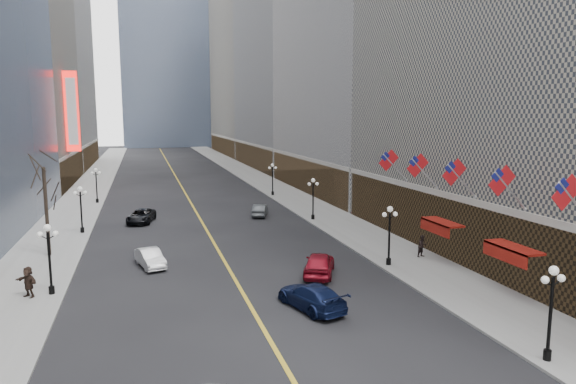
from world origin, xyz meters
TOP-DOWN VIEW (x-y plane):
  - sidewalk_east at (14.00, 70.00)m, footprint 6.00×230.00m
  - sidewalk_west at (-14.00, 70.00)m, footprint 6.00×230.00m
  - lane_line at (0.00, 80.00)m, footprint 0.25×200.00m
  - bldg_east_c at (29.88, 106.00)m, footprint 26.60×40.60m
  - bldg_east_d at (29.90, 149.00)m, footprint 26.60×46.60m
  - streetlamp_east_0 at (11.80, 14.00)m, footprint 1.26×0.44m
  - streetlamp_east_1 at (11.80, 30.00)m, footprint 1.26×0.44m
  - streetlamp_east_2 at (11.80, 48.00)m, footprint 1.26×0.44m
  - streetlamp_east_3 at (11.80, 66.00)m, footprint 1.26×0.44m
  - streetlamp_west_1 at (-11.80, 30.00)m, footprint 1.26×0.44m
  - streetlamp_west_2 at (-11.80, 48.00)m, footprint 1.26×0.44m
  - streetlamp_west_3 at (-11.80, 66.00)m, footprint 1.26×0.44m
  - flag_1 at (15.31, 17.00)m, footprint 2.87×0.12m
  - flag_2 at (15.31, 22.00)m, footprint 2.87×0.12m
  - flag_3 at (15.31, 27.00)m, footprint 2.87×0.12m
  - flag_4 at (15.31, 32.00)m, footprint 2.87×0.12m
  - flag_5 at (15.31, 37.00)m, footprint 2.87×0.12m
  - awning_b at (16.11, 22.00)m, footprint 1.40×4.00m
  - awning_c at (16.11, 30.00)m, footprint 1.40×4.00m
  - theatre_marquee at (-15.88, 80.00)m, footprint 2.00×0.55m
  - tree_west_far at (-13.50, 40.00)m, footprint 3.60×3.60m
  - car_nb_mid at (-5.63, 34.91)m, footprint 2.41×4.36m
  - car_nb_far at (-6.29, 52.02)m, footprint 3.45×5.53m
  - car_sb_near at (3.42, 23.47)m, footprint 3.52×5.58m
  - car_sb_mid at (6.02, 29.46)m, footprint 3.88×5.36m
  - car_sb_far at (6.79, 52.06)m, footprint 2.73×4.42m
  - ped_east_walk at (15.41, 31.25)m, footprint 0.96×0.71m
  - ped_west_far at (-13.07, 29.78)m, footprint 1.68×1.62m

SIDE VIEW (x-z plane):
  - lane_line at x=0.00m, z-range 0.00..0.02m
  - sidewalk_east at x=14.00m, z-range 0.00..0.15m
  - sidewalk_west at x=-14.00m, z-range 0.00..0.15m
  - car_nb_mid at x=-5.63m, z-range 0.00..1.36m
  - car_sb_far at x=6.79m, z-range 0.00..1.38m
  - car_nb_far at x=-6.29m, z-range 0.00..1.43m
  - car_sb_near at x=3.42m, z-range 0.00..1.51m
  - car_sb_mid at x=6.02m, z-range 0.00..1.70m
  - ped_east_walk at x=15.41m, z-range 0.15..1.92m
  - ped_west_far at x=-13.07m, z-range 0.15..2.11m
  - streetlamp_east_0 at x=11.80m, z-range 0.64..5.16m
  - streetlamp_east_1 at x=11.80m, z-range 0.64..5.16m
  - streetlamp_east_2 at x=11.80m, z-range 0.64..5.16m
  - streetlamp_east_3 at x=11.80m, z-range 0.64..5.16m
  - streetlamp_west_1 at x=-11.80m, z-range 0.64..5.16m
  - streetlamp_west_2 at x=-11.80m, z-range 0.64..5.16m
  - streetlamp_west_3 at x=-11.80m, z-range 0.64..5.16m
  - awning_b at x=16.11m, z-range 2.62..3.54m
  - awning_c at x=16.11m, z-range 2.62..3.54m
  - tree_west_far at x=-13.50m, z-range 2.28..10.20m
  - flag_1 at x=15.31m, z-range 5.85..8.72m
  - flag_2 at x=15.31m, z-range 5.85..8.72m
  - flag_3 at x=15.31m, z-range 5.85..8.72m
  - flag_4 at x=15.31m, z-range 5.85..8.72m
  - flag_5 at x=15.31m, z-range 5.85..8.72m
  - theatre_marquee at x=-15.88m, z-range 6.00..18.00m
  - bldg_east_c at x=29.88m, z-range -0.22..48.58m
  - bldg_east_d at x=29.90m, z-range -0.23..62.57m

